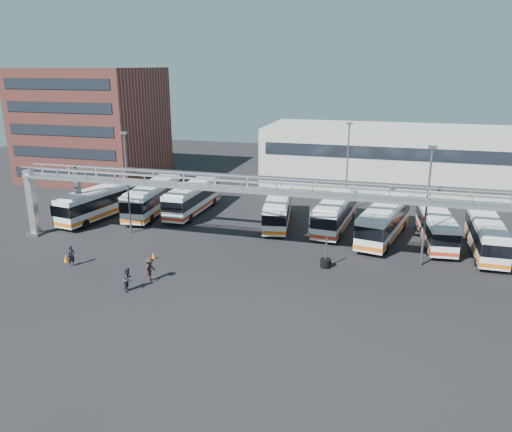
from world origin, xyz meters
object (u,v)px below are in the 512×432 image
(bus_0, at_px, (100,202))
(light_pole_left, at_px, (127,178))
(tire_stack, at_px, (326,262))
(light_pole_mid, at_px, (427,200))
(pedestrian_c, at_px, (150,269))
(bus_7, at_px, (436,225))
(cone_left, at_px, (66,258))
(bus_1, at_px, (153,197))
(cone_right, at_px, (153,256))
(light_pole_back, at_px, (347,162))
(pedestrian_a, at_px, (71,256))
(pedestrian_b, at_px, (128,279))
(bus_2, at_px, (193,197))
(bus_8, at_px, (486,235))
(bus_5, at_px, (336,212))
(bus_4, at_px, (278,209))
(bus_6, at_px, (384,220))

(bus_0, bearing_deg, light_pole_left, -22.35)
(bus_0, xyz_separation_m, tire_stack, (26.04, -7.18, -1.45))
(light_pole_mid, xyz_separation_m, pedestrian_c, (-20.60, -9.13, -4.74))
(bus_7, distance_m, cone_left, 33.88)
(bus_1, xyz_separation_m, cone_right, (6.42, -12.64, -1.63))
(light_pole_back, xyz_separation_m, pedestrian_a, (-20.45, -23.16, -4.81))
(pedestrian_b, bearing_deg, bus_0, 33.26)
(light_pole_left, relative_size, bus_2, 0.92)
(bus_0, height_order, bus_1, bus_1)
(light_pole_left, distance_m, pedestrian_c, 13.41)
(light_pole_mid, xyz_separation_m, bus_8, (5.62, 4.62, -3.98))
(light_pole_left, height_order, pedestrian_b, light_pole_left)
(light_pole_left, bearing_deg, bus_5, 19.46)
(cone_left, bearing_deg, pedestrian_b, -24.31)
(bus_4, height_order, tire_stack, bus_4)
(light_pole_left, bearing_deg, bus_1, 97.90)
(bus_0, relative_size, bus_8, 1.11)
(pedestrian_a, height_order, tire_stack, tire_stack)
(light_pole_back, bearing_deg, pedestrian_b, -117.04)
(bus_4, height_order, pedestrian_b, bus_4)
(bus_7, bearing_deg, bus_2, 167.55)
(bus_1, bearing_deg, tire_stack, -30.80)
(bus_0, bearing_deg, bus_6, 12.44)
(pedestrian_c, bearing_deg, bus_5, -32.02)
(bus_5, relative_size, bus_7, 1.06)
(bus_1, xyz_separation_m, bus_6, (25.59, -1.69, -0.01))
(bus_5, bearing_deg, bus_2, -179.82)
(light_pole_back, xyz_separation_m, bus_0, (-25.78, -10.39, -3.83))
(bus_2, bearing_deg, bus_8, -8.19)
(light_pole_back, relative_size, cone_right, 16.38)
(bus_2, bearing_deg, light_pole_left, -110.97)
(light_pole_mid, xyz_separation_m, bus_4, (-14.33, 7.71, -3.99))
(bus_2, height_order, pedestrian_a, bus_2)
(light_pole_back, distance_m, tire_stack, 18.35)
(bus_4, xyz_separation_m, bus_7, (15.75, -1.47, 0.01))
(bus_1, height_order, cone_left, bus_1)
(bus_6, xyz_separation_m, bus_8, (8.97, -1.46, -0.18))
(light_pole_left, bearing_deg, bus_0, 147.99)
(light_pole_back, height_order, pedestrian_b, light_pole_back)
(bus_4, bearing_deg, bus_5, -6.81)
(light_pole_back, xyz_separation_m, bus_4, (-6.33, -7.29, -3.99))
(bus_5, relative_size, cone_right, 17.99)
(bus_5, bearing_deg, light_pole_back, 92.63)
(light_pole_mid, xyz_separation_m, bus_2, (-24.70, 9.34, -3.86))
(light_pole_left, bearing_deg, light_pole_mid, -2.05)
(bus_5, height_order, cone_left, bus_5)
(light_pole_mid, xyz_separation_m, pedestrian_b, (-21.36, -11.18, -4.80))
(bus_7, bearing_deg, cone_right, -160.79)
(pedestrian_a, relative_size, cone_right, 2.95)
(light_pole_left, height_order, pedestrian_a, light_pole_left)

